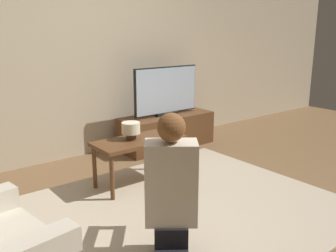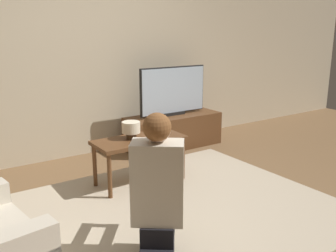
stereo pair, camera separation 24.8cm
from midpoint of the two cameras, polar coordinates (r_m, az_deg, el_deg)
ground_plane at (r=3.32m, az=0.14°, el=-12.65°), size 10.00×10.00×0.00m
wall_back at (r=4.64m, az=-15.09°, el=11.31°), size 10.00×0.06×2.60m
rug at (r=3.32m, az=0.14°, el=-12.53°), size 2.65×2.26×0.02m
tv_stand at (r=4.96m, az=-1.66°, el=-0.75°), size 1.28×0.48×0.43m
tv at (r=4.85m, az=-1.73°, el=5.37°), size 0.98×0.08×0.63m
coffee_table at (r=3.70m, az=-6.31°, el=-2.88°), size 0.90×0.42×0.48m
person_kneeling at (r=2.47m, az=-2.43°, el=-9.99°), size 0.71×0.83×1.00m
table_lamp at (r=3.66m, az=-7.62°, el=-0.49°), size 0.18×0.18×0.17m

